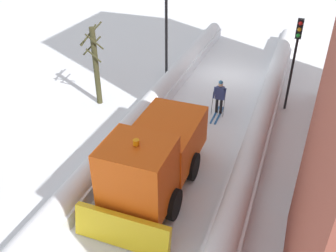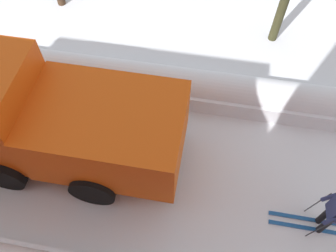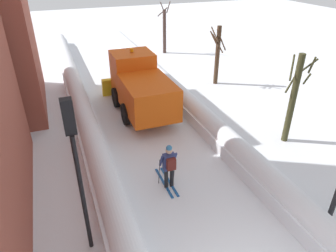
{
  "view_description": "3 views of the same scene",
  "coord_description": "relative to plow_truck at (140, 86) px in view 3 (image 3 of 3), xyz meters",
  "views": [
    {
      "loc": [
        -3.84,
        20.91,
        9.46
      ],
      "look_at": [
        0.74,
        8.65,
        1.26
      ],
      "focal_mm": 39.69,
      "sensor_mm": 36.0,
      "label": 1
    },
    {
      "loc": [
        -3.51,
        7.75,
        8.03
      ],
      "look_at": [
        0.62,
        8.48,
        1.55
      ],
      "focal_mm": 36.67,
      "sensor_mm": 36.0,
      "label": 2
    },
    {
      "loc": [
        -3.75,
        -3.57,
        7.53
      ],
      "look_at": [
        0.48,
        7.41,
        0.96
      ],
      "focal_mm": 32.86,
      "sensor_mm": 36.0,
      "label": 3
    }
  ],
  "objects": [
    {
      "name": "bare_tree_far",
      "position": [
        5.24,
        10.35,
        0.46
      ],
      "size": [
        0.96,
        1.03,
        4.28
      ],
      "color": "#44332D",
      "rests_on": "ground"
    },
    {
      "name": "plow_truck",
      "position": [
        0.0,
        0.0,
        0.0
      ],
      "size": [
        3.2,
        5.98,
        3.12
      ],
      "color": "#DB510F",
      "rests_on": "ground"
    },
    {
      "name": "traffic_light_pole",
      "position": [
        -3.97,
        -7.98,
        1.8
      ],
      "size": [
        0.28,
        0.42,
        4.69
      ],
      "color": "black",
      "rests_on": "ground"
    },
    {
      "name": "skier",
      "position": [
        -0.86,
        -6.43,
        -0.48
      ],
      "size": [
        0.62,
        1.8,
        1.81
      ],
      "color": "black",
      "rests_on": "ground"
    },
    {
      "name": "snowbank_right",
      "position": [
        2.41,
        -1.12,
        -1.05
      ],
      "size": [
        1.1,
        36.0,
        0.99
      ],
      "color": "white",
      "rests_on": "ground"
    },
    {
      "name": "bare_tree_near",
      "position": [
        5.34,
        -5.3,
        0.7
      ],
      "size": [
        1.24,
        1.34,
        4.18
      ],
      "color": "#38371F",
      "rests_on": "ground"
    },
    {
      "name": "bare_tree_mid",
      "position": [
        5.82,
        2.24,
        0.5
      ],
      "size": [
        0.94,
        1.0,
        3.74
      ],
      "color": "#422E1E",
      "rests_on": "ground"
    },
    {
      "name": "ground_plane",
      "position": [
        -0.34,
        -1.12,
        -1.48
      ],
      "size": [
        80.0,
        80.0,
        0.0
      ],
      "primitive_type": "plane",
      "color": "white"
    },
    {
      "name": "snowbank_left",
      "position": [
        -3.09,
        -1.12,
        -0.96
      ],
      "size": [
        1.1,
        36.0,
        1.14
      ],
      "color": "white",
      "rests_on": "ground"
    }
  ]
}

